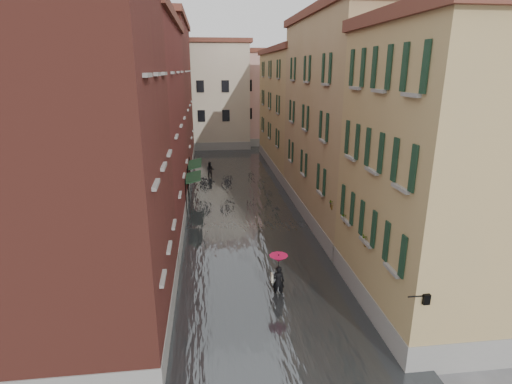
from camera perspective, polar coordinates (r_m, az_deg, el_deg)
ground at (r=19.25m, az=1.00°, el=-13.95°), size 120.00×120.00×0.00m
floodwater at (r=31.02m, az=-2.29°, el=-1.39°), size 10.00×60.00×0.20m
building_left_near at (r=15.46m, az=-24.40°, el=2.74°), size 6.00×8.00×13.00m
building_left_mid at (r=26.02m, az=-17.41°, el=8.20°), size 6.00×14.00×12.50m
building_left_far at (r=40.71m, az=-13.85°, el=12.49°), size 6.00×16.00×14.00m
building_right_near at (r=17.59m, az=25.31°, el=1.69°), size 6.00×8.00×11.50m
building_right_mid at (r=27.21m, az=13.34°, el=9.40°), size 6.00×14.00×13.00m
building_right_far at (r=41.60m, az=6.16°, el=11.23°), size 6.00×16.00×11.50m
building_end_cream at (r=54.44m, az=-7.85°, el=13.33°), size 12.00×9.00×13.00m
building_end_pink at (r=57.08m, az=1.50°, el=13.14°), size 10.00×9.00×12.00m
awning_near at (r=29.04m, az=-9.01°, el=1.99°), size 1.09×2.96×2.80m
awning_far at (r=33.11m, az=-8.79°, el=3.88°), size 1.09×3.31×2.80m
wall_lantern at (r=14.10m, az=23.00°, el=-13.81°), size 0.71×0.22×0.35m
window_planters at (r=19.15m, az=13.15°, el=-2.95°), size 0.59×5.44×0.84m
pedestrian_main at (r=18.27m, az=3.19°, el=-11.43°), size 0.85×0.85×2.06m
pedestrian_far at (r=38.31m, az=-6.54°, el=3.14°), size 0.75×0.59×1.53m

